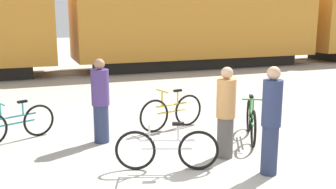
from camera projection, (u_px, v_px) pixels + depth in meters
freight_train at (62, 11)px, 17.04m from camera, size 50.84×3.12×5.27m
rail_near at (67, 76)px, 16.94m from camera, size 62.84×0.07×0.01m
rail_far at (64, 71)px, 18.26m from camera, size 62.84×0.07×0.01m
bicycle_green at (251, 121)px, 8.36m from camera, size 0.88×1.64×0.95m
bicycle_yellow at (172, 112)px, 9.10m from camera, size 1.68×0.51×0.94m
bicycle_silver at (167, 149)px, 6.69m from camera, size 1.68×0.67×0.87m
bicycle_teal at (15, 124)px, 8.22m from camera, size 1.62×0.74×0.87m
person_in_purple at (101, 101)px, 8.05m from camera, size 0.37×0.37×1.75m
person_in_tan at (226, 113)px, 7.20m from camera, size 0.35×0.35×1.71m
person_in_navy at (271, 121)px, 6.41m from camera, size 0.32×0.32×1.82m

